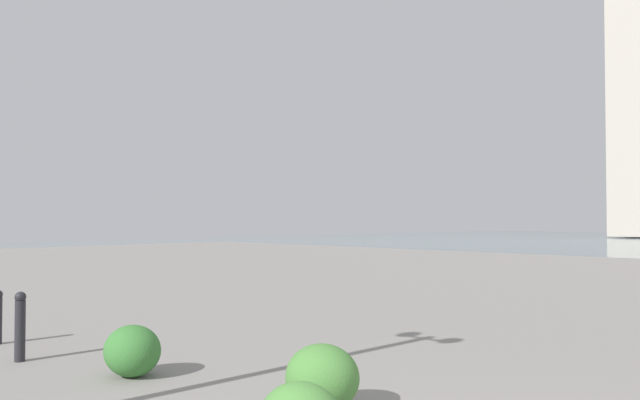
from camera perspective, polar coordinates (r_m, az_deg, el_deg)
name	(u,v)px	position (r m, az deg, el deg)	size (l,w,h in m)	color
bollard_near	(20,325)	(8.61, -24.48, -9.80)	(0.13, 0.13, 0.82)	#232328
shrub_round	(132,351)	(7.43, -15.90, -12.42)	(0.64, 0.58, 0.54)	#387533
shrub_wide	(322,377)	(5.95, 0.20, -15.07)	(0.68, 0.61, 0.58)	#477F38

